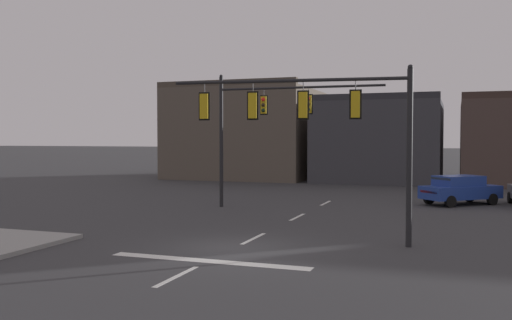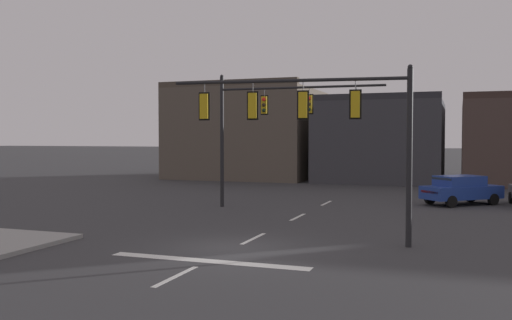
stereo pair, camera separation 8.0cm
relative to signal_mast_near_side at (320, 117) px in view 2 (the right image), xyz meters
The scene contains 7 objects.
ground_plane 5.42m from the signal_mast_near_side, 142.03° to the right, with size 400.00×400.00×0.00m, color #353538.
stop_bar_paint 6.41m from the signal_mast_near_side, 122.24° to the right, with size 6.40×0.50×0.01m, color silver.
lane_centreline 5.05m from the signal_mast_near_side, behind, with size 0.16×26.40×0.01m.
signal_mast_near_side is the anchor object (origin of this frame).
signal_mast_far_side 9.81m from the signal_mast_near_side, 118.07° to the left, with size 8.68×0.51×7.07m.
car_lot_nearside 15.01m from the signal_mast_near_side, 71.32° to the left, with size 4.47×4.29×1.61m.
building_row 31.63m from the signal_mast_near_side, 74.56° to the left, with size 60.79×12.72×10.11m.
Camera 2 is at (7.07, -17.26, 3.68)m, focal length 39.61 mm.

